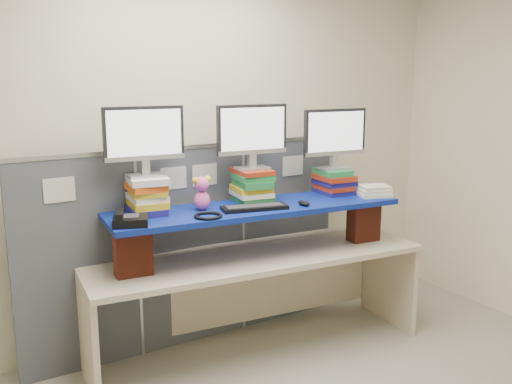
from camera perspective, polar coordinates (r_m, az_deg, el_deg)
room at (r=2.73m, az=9.60°, el=-1.97°), size 5.00×4.00×2.80m
cubicle_partition at (r=4.35m, az=-6.38°, el=-5.24°), size 2.60×0.06×1.53m
desk at (r=4.21m, az=-0.00°, el=-8.18°), size 2.54×0.99×0.75m
brick_pier_left at (r=3.78m, az=-12.22°, el=-5.81°), size 0.25×0.15×0.32m
brick_pier_right at (r=4.52m, az=10.71°, el=-2.81°), size 0.25×0.15×0.32m
blue_board at (r=4.07m, az=-0.00°, el=-1.64°), size 2.16×0.76×0.04m
book_stack_left at (r=3.89m, az=-10.86°, el=-0.28°), size 0.29×0.33×0.25m
book_stack_center at (r=4.15m, az=-0.39°, el=0.63°), size 0.29×0.34×0.24m
book_stack_right at (r=4.49m, az=7.76°, el=1.09°), size 0.28×0.32×0.19m
monitor_left at (r=3.83m, az=-11.12°, el=5.42°), size 0.54×0.17×0.46m
monitor_center at (r=4.09m, az=-0.39°, el=5.94°), size 0.54×0.17×0.46m
monitor_right at (r=4.44m, az=7.90°, el=5.64°), size 0.54×0.17×0.46m
keyboard at (r=3.95m, az=-0.15°, el=-1.56°), size 0.48×0.26×0.03m
mouse at (r=4.08m, az=4.81°, el=-1.12°), size 0.07×0.11×0.04m
desk_phone at (r=3.63m, az=-12.58°, el=-2.73°), size 0.27×0.26×0.09m
headset at (r=3.75m, az=-4.82°, el=-2.39°), size 0.22×0.22×0.02m
plush_toy at (r=3.93m, az=-5.45°, el=-0.07°), size 0.14×0.10×0.24m
binder_stack at (r=4.46m, az=11.75°, el=0.10°), size 0.28×0.26×0.08m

